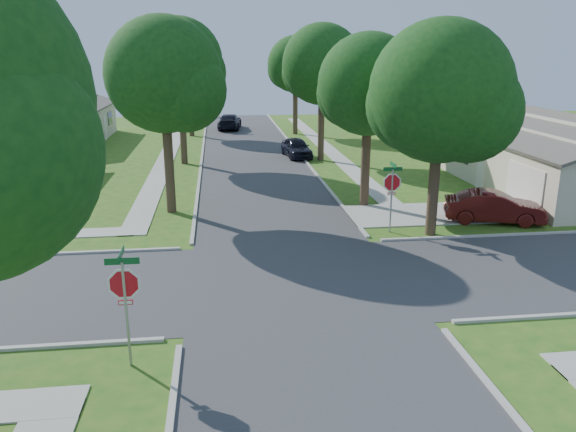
% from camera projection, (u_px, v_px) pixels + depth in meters
% --- Properties ---
extents(ground, '(100.00, 100.00, 0.00)m').
position_uv_depth(ground, '(295.00, 281.00, 18.77)').
color(ground, '#2A5B19').
rests_on(ground, ground).
extents(road_ns, '(7.00, 100.00, 0.02)m').
position_uv_depth(road_ns, '(295.00, 281.00, 18.76)').
color(road_ns, '#333335').
rests_on(road_ns, ground).
extents(sidewalk_ne, '(1.20, 40.00, 0.04)m').
position_uv_depth(sidewalk_ne, '(327.00, 148.00, 44.23)').
color(sidewalk_ne, '#9E9B91').
rests_on(sidewalk_ne, ground).
extents(sidewalk_nw, '(1.20, 40.00, 0.04)m').
position_uv_depth(sidewalk_nw, '(169.00, 151.00, 42.77)').
color(sidewalk_nw, '#9E9B91').
rests_on(sidewalk_nw, ground).
extents(driveway, '(8.80, 3.60, 0.05)m').
position_uv_depth(driveway, '(440.00, 213.00, 26.46)').
color(driveway, '#9E9B91').
rests_on(driveway, ground).
extents(stop_sign_sw, '(1.05, 0.80, 2.98)m').
position_uv_depth(stop_sign_sw, '(124.00, 289.00, 13.16)').
color(stop_sign_sw, gray).
rests_on(stop_sign_sw, ground).
extents(stop_sign_ne, '(1.05, 0.80, 2.98)m').
position_uv_depth(stop_sign_ne, '(392.00, 185.00, 23.22)').
color(stop_sign_ne, gray).
rests_on(stop_sign_ne, ground).
extents(tree_e_near, '(4.97, 4.80, 8.28)m').
position_uv_depth(tree_e_near, '(369.00, 89.00, 26.30)').
color(tree_e_near, '#38281C').
rests_on(tree_e_near, ground).
extents(tree_e_mid, '(5.59, 5.40, 9.21)m').
position_uv_depth(tree_e_mid, '(323.00, 68.00, 37.55)').
color(tree_e_mid, '#38281C').
rests_on(tree_e_mid, ground).
extents(tree_e_far, '(5.17, 5.00, 8.72)m').
position_uv_depth(tree_e_far, '(296.00, 67.00, 49.99)').
color(tree_e_far, '#38281C').
rests_on(tree_e_far, ground).
extents(tree_w_near, '(5.38, 5.20, 8.97)m').
position_uv_depth(tree_w_near, '(165.00, 80.00, 25.05)').
color(tree_w_near, '#38281C').
rests_on(tree_w_near, ground).
extents(tree_w_mid, '(5.80, 5.60, 9.56)m').
position_uv_depth(tree_w_mid, '(180.00, 65.00, 36.36)').
color(tree_w_mid, '#38281C').
rests_on(tree_w_mid, ground).
extents(tree_w_far, '(4.76, 4.60, 8.04)m').
position_uv_depth(tree_w_far, '(190.00, 73.00, 49.00)').
color(tree_w_far, '#38281C').
rests_on(tree_w_far, ground).
extents(tree_ne_corner, '(5.80, 5.60, 8.66)m').
position_uv_depth(tree_ne_corner, '(442.00, 98.00, 21.94)').
color(tree_ne_corner, '#38281C').
rests_on(tree_ne_corner, ground).
extents(house_ne_near, '(8.42, 13.60, 4.23)m').
position_uv_depth(house_ne_near, '(557.00, 162.00, 30.71)').
color(house_ne_near, beige).
rests_on(house_ne_near, ground).
extents(house_ne_far, '(8.42, 13.60, 4.23)m').
position_uv_depth(house_ne_far, '(434.00, 122.00, 47.83)').
color(house_ne_far, beige).
rests_on(house_ne_far, ground).
extents(house_nw_far, '(8.42, 13.60, 4.23)m').
position_uv_depth(house_nw_far, '(54.00, 124.00, 46.87)').
color(house_nw_far, beige).
rests_on(house_nw_far, ground).
extents(car_driveway, '(4.52, 2.69, 1.41)m').
position_uv_depth(car_driveway, '(494.00, 207.00, 24.96)').
color(car_driveway, '#501210').
rests_on(car_driveway, ground).
extents(car_curb_east, '(2.07, 4.21, 1.38)m').
position_uv_depth(car_curb_east, '(296.00, 147.00, 40.34)').
color(car_curb_east, black).
rests_on(car_curb_east, ground).
extents(car_curb_west, '(2.61, 5.29, 1.48)m').
position_uv_depth(car_curb_west, '(230.00, 122.00, 54.58)').
color(car_curb_west, black).
rests_on(car_curb_west, ground).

